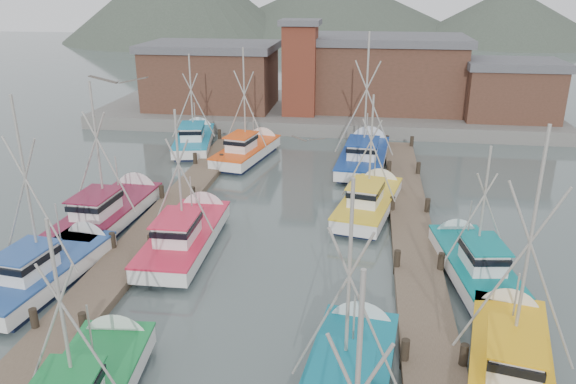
# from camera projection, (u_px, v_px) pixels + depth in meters

# --- Properties ---
(ground) EXTENTS (260.00, 260.00, 0.00)m
(ground) POSITION_uv_depth(u_px,v_px,m) (250.00, 323.00, 22.57)
(ground) COLOR #475653
(ground) RESTS_ON ground
(dock_left) EXTENTS (2.30, 46.00, 1.50)m
(dock_left) POSITION_uv_depth(u_px,v_px,m) (125.00, 261.00, 27.17)
(dock_left) COLOR brown
(dock_left) RESTS_ON ground
(dock_right) EXTENTS (2.30, 46.00, 1.50)m
(dock_right) POSITION_uv_depth(u_px,v_px,m) (420.00, 281.00, 25.32)
(dock_right) COLOR brown
(dock_right) RESTS_ON ground
(quay) EXTENTS (44.00, 16.00, 1.20)m
(quay) POSITION_uv_depth(u_px,v_px,m) (324.00, 112.00, 56.66)
(quay) COLOR slate
(quay) RESTS_ON ground
(shed_left) EXTENTS (12.72, 8.48, 6.20)m
(shed_left) POSITION_uv_depth(u_px,v_px,m) (211.00, 75.00, 54.94)
(shed_left) COLOR brown
(shed_left) RESTS_ON quay
(shed_center) EXTENTS (14.84, 9.54, 6.90)m
(shed_center) POSITION_uv_depth(u_px,v_px,m) (387.00, 72.00, 54.43)
(shed_center) COLOR brown
(shed_center) RESTS_ON quay
(shed_right) EXTENTS (8.48, 6.36, 5.20)m
(shed_right) POSITION_uv_depth(u_px,v_px,m) (510.00, 89.00, 50.50)
(shed_right) COLOR brown
(shed_right) RESTS_ON quay
(lookout_tower) EXTENTS (3.60, 3.60, 8.50)m
(lookout_tower) POSITION_uv_depth(u_px,v_px,m) (300.00, 67.00, 51.48)
(lookout_tower) COLOR maroon
(lookout_tower) RESTS_ON quay
(distant_hills) EXTENTS (175.00, 140.00, 42.00)m
(distant_hills) POSITION_uv_depth(u_px,v_px,m) (300.00, 38.00, 137.89)
(distant_hills) COLOR #4A5446
(distant_hills) RESTS_ON ground
(boat_5) EXTENTS (3.67, 8.95, 8.59)m
(boat_5) POSITION_uv_depth(u_px,v_px,m) (348.00, 378.00, 18.40)
(boat_5) COLOR #0F1833
(boat_5) RESTS_ON ground
(boat_6) EXTENTS (3.78, 8.64, 9.40)m
(boat_6) POSITION_uv_depth(u_px,v_px,m) (51.00, 268.00, 25.51)
(boat_6) COLOR #0F1833
(boat_6) RESTS_ON ground
(boat_7) EXTENTS (4.11, 8.60, 9.72)m
(boat_7) POSITION_uv_depth(u_px,v_px,m) (509.00, 354.00, 19.58)
(boat_7) COLOR #0F1833
(boat_7) RESTS_ON ground
(boat_8) EXTENTS (3.31, 9.02, 8.11)m
(boat_8) POSITION_uv_depth(u_px,v_px,m) (188.00, 234.00, 28.96)
(boat_8) COLOR #0F1833
(boat_8) RESTS_ON ground
(boat_9) EXTENTS (4.26, 8.87, 7.82)m
(boat_9) POSITION_uv_depth(u_px,v_px,m) (370.00, 201.00, 33.37)
(boat_9) COLOR #0F1833
(boat_9) RESTS_ON ground
(boat_10) EXTENTS (3.72, 9.39, 8.95)m
(boat_10) POSITION_uv_depth(u_px,v_px,m) (112.00, 210.00, 31.93)
(boat_10) COLOR #0F1833
(boat_10) RESTS_ON ground
(boat_11) EXTENTS (3.53, 8.14, 7.03)m
(boat_11) POSITION_uv_depth(u_px,v_px,m) (471.00, 261.00, 26.12)
(boat_11) COLOR #0F1833
(boat_11) RESTS_ON ground
(boat_12) EXTENTS (4.19, 8.87, 9.20)m
(boat_12) POSITION_uv_depth(u_px,v_px,m) (249.00, 150.00, 43.43)
(boat_12) COLOR #0F1833
(boat_12) RESTS_ON ground
(boat_13) EXTENTS (4.29, 10.39, 10.67)m
(boat_13) POSITION_uv_depth(u_px,v_px,m) (364.00, 155.00, 42.13)
(boat_13) COLOR #0F1833
(boat_13) RESTS_ON ground
(boat_14) EXTENTS (4.30, 9.15, 8.39)m
(boat_14) POSITION_uv_depth(u_px,v_px,m) (195.00, 139.00, 46.46)
(boat_14) COLOR #0F1833
(boat_14) RESTS_ON ground
(gull_near) EXTENTS (1.54, 0.61, 0.24)m
(gull_near) POSITION_uv_depth(u_px,v_px,m) (118.00, 81.00, 14.04)
(gull_near) COLOR slate
(gull_near) RESTS_ON ground
(gull_far) EXTENTS (1.54, 0.66, 0.24)m
(gull_far) POSITION_uv_depth(u_px,v_px,m) (308.00, 139.00, 24.57)
(gull_far) COLOR slate
(gull_far) RESTS_ON ground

